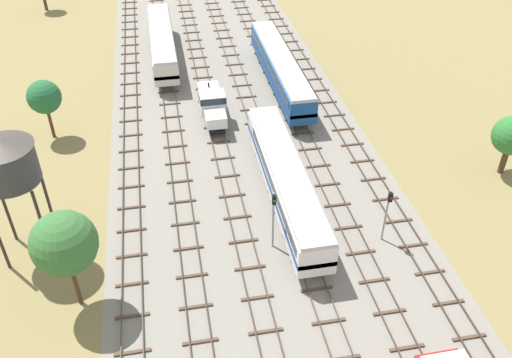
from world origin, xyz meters
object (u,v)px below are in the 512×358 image
(diesel_railcar_left_far, at_px, (162,41))
(water_tower, at_px, (5,163))
(signal_post_nearest, at_px, (387,209))
(shunter_loco_centre_left_mid, at_px, (212,103))
(diesel_railcar_centre_near, at_px, (286,179))
(passenger_coach_centre_right_midfar, at_px, (280,67))
(signal_post_near, at_px, (273,214))

(diesel_railcar_left_far, bearing_deg, water_tower, -109.37)
(diesel_railcar_left_far, distance_m, signal_post_nearest, 41.17)
(shunter_loco_centre_left_mid, bearing_deg, diesel_railcar_centre_near, -74.06)
(diesel_railcar_left_far, distance_m, water_tower, 36.64)
(diesel_railcar_centre_near, bearing_deg, passenger_coach_centre_right_midfar, 78.44)
(shunter_loco_centre_left_mid, relative_size, signal_post_nearest, 1.69)
(signal_post_nearest, xyz_separation_m, signal_post_near, (-8.86, 0.89, 0.22))
(shunter_loco_centre_left_mid, height_order, diesel_railcar_left_far, diesel_railcar_left_far)
(passenger_coach_centre_right_midfar, distance_m, diesel_railcar_left_far, 16.89)
(water_tower, bearing_deg, signal_post_near, -9.54)
(diesel_railcar_centre_near, xyz_separation_m, diesel_railcar_left_far, (-8.86, 32.08, 0.00))
(water_tower, xyz_separation_m, signal_post_nearest, (27.49, -4.02, -5.25))
(shunter_loco_centre_left_mid, bearing_deg, passenger_coach_centre_right_midfar, 34.72)
(passenger_coach_centre_right_midfar, bearing_deg, shunter_loco_centre_left_mid, -145.28)
(diesel_railcar_centre_near, xyz_separation_m, signal_post_near, (-2.21, -5.18, 0.82))
(passenger_coach_centre_right_midfar, distance_m, water_tower, 35.12)
(diesel_railcar_left_far, height_order, signal_post_nearest, signal_post_nearest)
(diesel_railcar_left_far, xyz_separation_m, water_tower, (-11.99, -34.12, 5.84))
(diesel_railcar_left_far, bearing_deg, diesel_railcar_centre_near, -74.57)
(passenger_coach_centre_right_midfar, relative_size, signal_post_near, 4.09)
(passenger_coach_centre_right_midfar, bearing_deg, signal_post_nearest, -85.43)
(diesel_railcar_centre_near, height_order, diesel_railcar_left_far, same)
(passenger_coach_centre_right_midfar, height_order, signal_post_nearest, signal_post_nearest)
(signal_post_nearest, bearing_deg, diesel_railcar_centre_near, 137.61)
(passenger_coach_centre_right_midfar, height_order, water_tower, water_tower)
(passenger_coach_centre_right_midfar, relative_size, water_tower, 2.15)
(diesel_railcar_left_far, bearing_deg, shunter_loco_centre_left_mid, -75.04)
(signal_post_nearest, bearing_deg, passenger_coach_centre_right_midfar, 94.57)
(shunter_loco_centre_left_mid, bearing_deg, water_tower, -133.10)
(shunter_loco_centre_left_mid, xyz_separation_m, water_tower, (-16.42, -17.55, 6.43))
(diesel_railcar_centre_near, bearing_deg, diesel_railcar_left_far, 105.43)
(shunter_loco_centre_left_mid, height_order, water_tower, water_tower)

